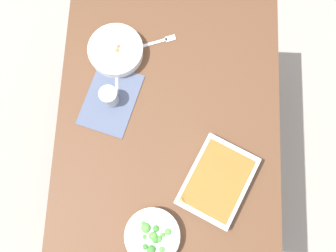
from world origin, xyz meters
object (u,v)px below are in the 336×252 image
Objects in this scene: broccoli_bowl at (153,236)px; baking_dish at (217,181)px; stew_bowl at (116,51)px; drink_cup at (109,97)px; spoon_by_stew at (117,77)px; fork_on_table at (159,42)px.

baking_dish is (0.21, -0.23, 0.00)m from broccoli_bowl.
stew_bowl is at bearing 14.73° from broccoli_bowl.
broccoli_bowl is at bearing -159.04° from drink_cup.
fork_on_table is (0.16, -0.16, -0.00)m from spoon_by_stew.
baking_dish is at bearing -134.64° from spoon_by_stew.
drink_cup reaches higher than baking_dish.
broccoli_bowl is at bearing -163.64° from spoon_by_stew.
spoon_by_stew is (0.10, -0.02, -0.03)m from drink_cup.
baking_dish is 0.54m from drink_cup.
stew_bowl and baking_dish have the same top height.
drink_cup is at bearing 177.15° from stew_bowl.
spoon_by_stew is at bearing 16.36° from broccoli_bowl.
stew_bowl is at bearing 109.57° from fork_on_table.
spoon_by_stew is 1.02× the size of fork_on_table.
drink_cup reaches higher than spoon_by_stew.
drink_cup is 0.32m from fork_on_table.
stew_bowl reaches higher than fork_on_table.
stew_bowl is 0.11m from spoon_by_stew.
stew_bowl is 0.67m from baking_dish.
drink_cup is 0.48× the size of spoon_by_stew.
broccoli_bowl reaches higher than baking_dish.
spoon_by_stew is (0.62, 0.18, -0.03)m from broccoli_bowl.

